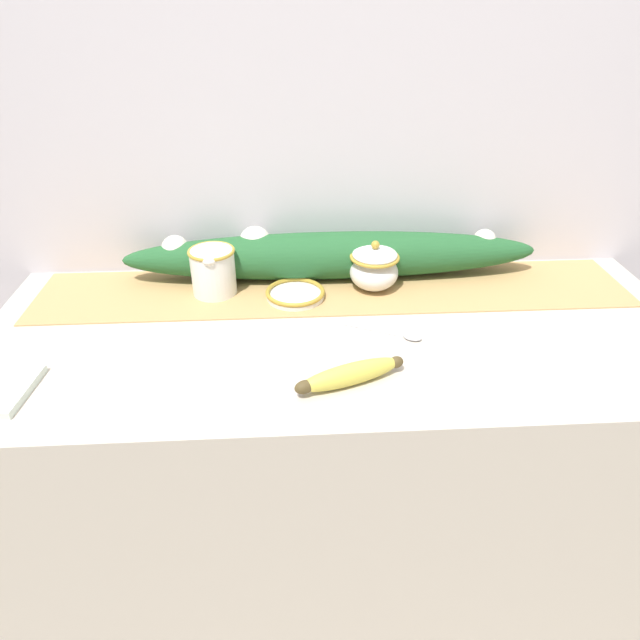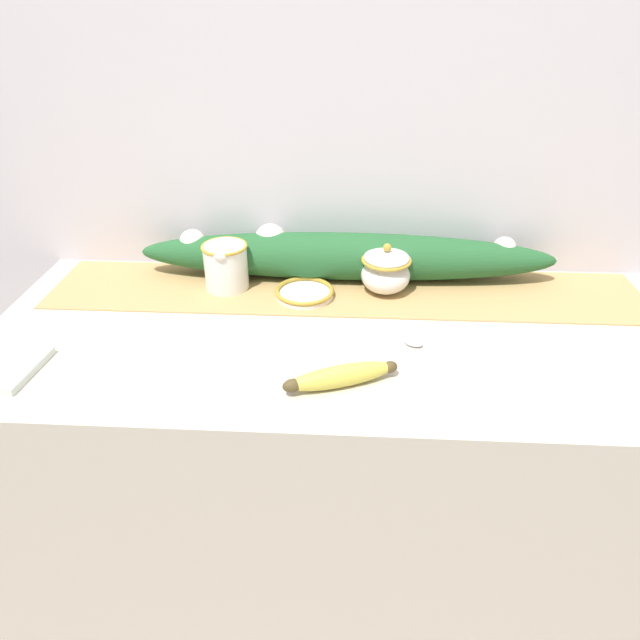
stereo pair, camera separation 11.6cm
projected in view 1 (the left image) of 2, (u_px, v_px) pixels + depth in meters
name	position (u px, v px, depth m)	size (l,w,h in m)	color
ground_plane	(335.00, 587.00, 1.68)	(12.00, 12.00, 0.00)	gray
countertop	(338.00, 479.00, 1.45)	(1.54, 0.65, 0.89)	beige
back_wall	(330.00, 144.00, 1.36)	(2.34, 0.04, 2.40)	silver
table_runner	(334.00, 290.00, 1.38)	(1.41, 0.26, 0.00)	tan
cream_pitcher	(213.00, 270.00, 1.34)	(0.11, 0.13, 0.11)	white
sugar_bowl	(374.00, 267.00, 1.36)	(0.12, 0.12, 0.12)	white
small_dish	(295.00, 294.00, 1.34)	(0.14, 0.14, 0.02)	white
banana	(351.00, 374.00, 1.05)	(0.22, 0.11, 0.04)	#DBCC4C
spoon	(407.00, 336.00, 1.19)	(0.16, 0.09, 0.01)	#B7B7BC
poinsettia_garland	(329.00, 254.00, 1.41)	(1.02, 0.13, 0.13)	#235B2D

